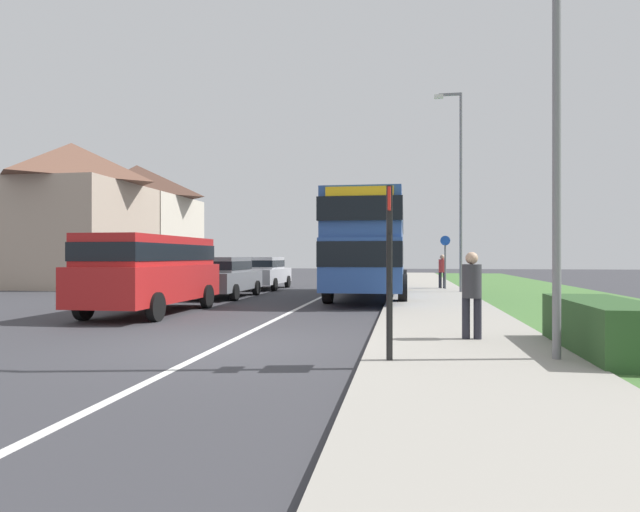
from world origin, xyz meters
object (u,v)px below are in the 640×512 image
at_px(pedestrian_walking_away, 442,270).
at_px(parked_car_silver, 264,271).
at_px(parked_van_red, 152,268).
at_px(street_lamp_near, 549,50).
at_px(bus_stop_sign, 389,260).
at_px(pedestrian_at_stop, 472,291).
at_px(cycle_route_sign, 445,260).
at_px(parked_car_grey, 223,275).
at_px(street_lamp_mid, 459,180).
at_px(double_decker_bus, 370,242).

bearing_deg(pedestrian_walking_away, parked_car_silver, -179.11).
height_order(parked_van_red, street_lamp_near, street_lamp_near).
xyz_separation_m(bus_stop_sign, street_lamp_near, (2.27, 0.45, 3.02)).
distance_m(pedestrian_at_stop, pedestrian_walking_away, 15.59).
relative_size(parked_van_red, pedestrian_walking_away, 3.32).
height_order(cycle_route_sign, street_lamp_near, street_lamp_near).
bearing_deg(parked_van_red, parked_car_grey, 89.60).
bearing_deg(street_lamp_mid, bus_stop_sign, -98.99).
xyz_separation_m(parked_van_red, cycle_route_sign, (8.75, 10.96, 0.15)).
bearing_deg(cycle_route_sign, parked_van_red, -128.59).
relative_size(pedestrian_at_stop, pedestrian_walking_away, 1.00).
bearing_deg(parked_car_grey, pedestrian_at_stop, -50.94).
height_order(double_decker_bus, cycle_route_sign, double_decker_bus).
xyz_separation_m(double_decker_bus, parked_van_red, (-5.62, -6.85, -0.86)).
bearing_deg(parked_car_silver, double_decker_bus, -39.46).
distance_m(pedestrian_at_stop, cycle_route_sign, 15.12).
height_order(double_decker_bus, parked_car_grey, double_decker_bus).
height_order(pedestrian_walking_away, street_lamp_mid, street_lamp_mid).
bearing_deg(pedestrian_at_stop, bus_stop_sign, -122.53).
height_order(double_decker_bus, street_lamp_mid, street_lamp_mid).
xyz_separation_m(parked_car_silver, street_lamp_near, (8.80, -17.19, 3.70)).
height_order(parked_car_grey, cycle_route_sign, cycle_route_sign).
distance_m(parked_car_grey, bus_stop_sign, 13.88).
relative_size(double_decker_bus, bus_stop_sign, 3.99).
distance_m(parked_car_grey, street_lamp_mid, 10.37).
distance_m(parked_car_silver, street_lamp_mid, 10.03).
xyz_separation_m(parked_van_red, parked_car_grey, (0.04, 5.82, -0.41)).
relative_size(parked_van_red, bus_stop_sign, 2.13).
bearing_deg(cycle_route_sign, street_lamp_mid, -78.97).
bearing_deg(street_lamp_mid, parked_van_red, -135.67).
relative_size(parked_car_grey, pedestrian_at_stop, 2.75).
bearing_deg(cycle_route_sign, double_decker_bus, -127.23).
distance_m(parked_van_red, parked_car_silver, 11.32).
height_order(parked_van_red, parked_car_grey, parked_van_red).
relative_size(pedestrian_at_stop, street_lamp_mid, 0.20).
bearing_deg(cycle_route_sign, bus_stop_sign, -96.66).
distance_m(double_decker_bus, cycle_route_sign, 5.22).
xyz_separation_m(parked_car_silver, street_lamp_mid, (8.94, -2.38, 3.88)).
bearing_deg(street_lamp_near, street_lamp_mid, 89.46).
distance_m(parked_van_red, bus_stop_sign, 9.24).
bearing_deg(pedestrian_at_stop, cycle_route_sign, 87.64).
bearing_deg(pedestrian_at_stop, parked_car_grey, 129.06).
bearing_deg(street_lamp_near, parked_car_silver, 117.12).
bearing_deg(double_decker_bus, parked_car_grey, -169.56).
bearing_deg(parked_van_red, cycle_route_sign, 51.41).
relative_size(parked_car_grey, bus_stop_sign, 1.77).
bearing_deg(double_decker_bus, cycle_route_sign, 52.77).
bearing_deg(parked_van_red, pedestrian_walking_away, 52.90).
distance_m(pedestrian_at_stop, bus_stop_sign, 2.65).
bearing_deg(pedestrian_walking_away, double_decker_bus, -123.42).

